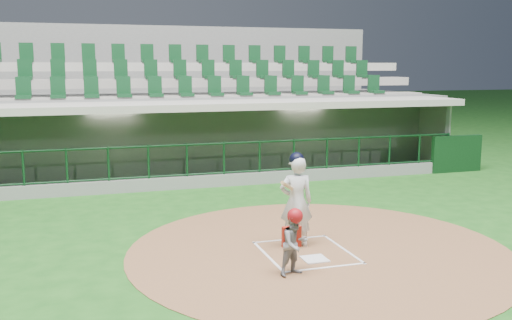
{
  "coord_description": "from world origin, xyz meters",
  "views": [
    {
      "loc": [
        -3.89,
        -9.71,
        3.43
      ],
      "look_at": [
        -0.08,
        2.6,
        1.3
      ],
      "focal_mm": 40.0,
      "sensor_mm": 36.0,
      "label": 1
    }
  ],
  "objects": [
    {
      "name": "ground",
      "position": [
        0.0,
        0.0,
        0.0
      ],
      "size": [
        120.0,
        120.0,
        0.0
      ],
      "primitive_type": "plane",
      "color": "#184C15",
      "rests_on": "ground"
    },
    {
      "name": "dirt_circle",
      "position": [
        0.3,
        -0.2,
        0.01
      ],
      "size": [
        7.2,
        7.2,
        0.01
      ],
      "primitive_type": "cylinder",
      "color": "brown",
      "rests_on": "ground"
    },
    {
      "name": "home_plate",
      "position": [
        0.0,
        -0.7,
        0.02
      ],
      "size": [
        0.43,
        0.43,
        0.02
      ],
      "primitive_type": "cube",
      "color": "silver",
      "rests_on": "dirt_circle"
    },
    {
      "name": "batter_box_chalk",
      "position": [
        0.0,
        -0.3,
        0.02
      ],
      "size": [
        1.55,
        1.8,
        0.01
      ],
      "color": "white",
      "rests_on": "ground"
    },
    {
      "name": "dugout_structure",
      "position": [
        0.01,
        7.83,
        0.96
      ],
      "size": [
        16.4,
        3.7,
        3.0
      ],
      "color": "gray",
      "rests_on": "ground"
    },
    {
      "name": "seating_deck",
      "position": [
        0.0,
        10.91,
        1.42
      ],
      "size": [
        17.0,
        6.72,
        5.15
      ],
      "color": "slate",
      "rests_on": "ground"
    },
    {
      "name": "batter",
      "position": [
        -0.05,
        0.11,
        0.93
      ],
      "size": [
        0.89,
        0.9,
        1.83
      ],
      "color": "silver",
      "rests_on": "dirt_circle"
    },
    {
      "name": "catcher",
      "position": [
        -0.61,
        -1.28,
        0.58
      ],
      "size": [
        0.61,
        0.53,
        1.13
      ],
      "color": "gray",
      "rests_on": "dirt_circle"
    }
  ]
}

